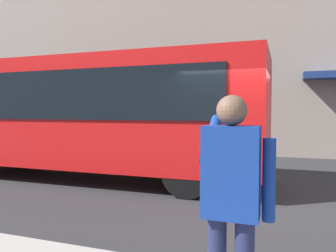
{
  "coord_description": "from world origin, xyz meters",
  "views": [
    {
      "loc": [
        -0.72,
        6.73,
        1.73
      ],
      "look_at": [
        2.03,
        -0.98,
        1.37
      ],
      "focal_mm": 35.12,
      "sensor_mm": 36.0,
      "label": 1
    }
  ],
  "objects": [
    {
      "name": "ground_plane",
      "position": [
        0.0,
        0.0,
        0.0
      ],
      "size": [
        60.0,
        60.0,
        0.0
      ],
      "primitive_type": "plane",
      "color": "#2B2B2D"
    },
    {
      "name": "building_facade_far",
      "position": [
        -0.02,
        -6.8,
        5.99
      ],
      "size": [
        28.0,
        1.55,
        12.0
      ],
      "color": "gray",
      "rests_on": "ground_plane"
    },
    {
      "name": "pedestrian_photographer",
      "position": [
        -0.36,
        4.37,
        1.14
      ],
      "size": [
        0.53,
        0.52,
        1.7
      ],
      "color": "#1E2347",
      "rests_on": "sidewalk_curb"
    },
    {
      "name": "red_bus",
      "position": [
        4.13,
        -0.6,
        1.68
      ],
      "size": [
        9.05,
        2.54,
        3.08
      ],
      "color": "red",
      "rests_on": "ground_plane"
    }
  ]
}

